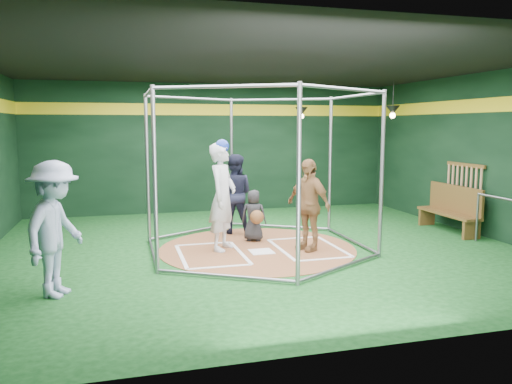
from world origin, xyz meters
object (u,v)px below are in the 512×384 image
object	(u,v)px
umpire	(234,194)
dugout_bench	(451,208)
batter_figure	(223,196)
visitor_leopard	(308,205)

from	to	relation	value
umpire	dugout_bench	xyz separation A→B (m)	(4.76, -1.08, -0.35)
batter_figure	visitor_leopard	bearing A→B (deg)	-15.58
visitor_leopard	umpire	world-z (taller)	visitor_leopard
batter_figure	dugout_bench	xyz separation A→B (m)	(5.29, 0.32, -0.52)
dugout_bench	umpire	bearing A→B (deg)	167.23
umpire	dugout_bench	distance (m)	4.89
batter_figure	dugout_bench	size ratio (longest dim) A/B	1.18
batter_figure	dugout_bench	distance (m)	5.33
batter_figure	dugout_bench	world-z (taller)	batter_figure
batter_figure	visitor_leopard	xyz separation A→B (m)	(1.57, -0.44, -0.17)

